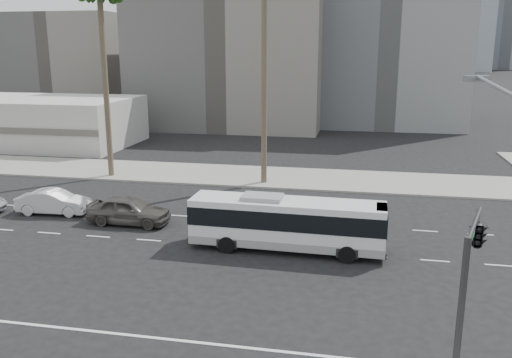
% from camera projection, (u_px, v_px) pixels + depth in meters
% --- Properties ---
extents(ground, '(700.00, 700.00, 0.00)m').
position_uv_depth(ground, '(256.00, 248.00, 28.06)').
color(ground, black).
rests_on(ground, ground).
extents(sidewalk_north, '(120.00, 7.00, 0.15)m').
position_uv_depth(sidewalk_north, '(294.00, 178.00, 42.81)').
color(sidewalk_north, gray).
rests_on(sidewalk_north, ground).
extents(commercial_low, '(22.00, 12.16, 5.00)m').
position_uv_depth(commercial_low, '(31.00, 121.00, 57.86)').
color(commercial_low, '#BBB8B3').
rests_on(commercial_low, ground).
extents(midrise_beige_west, '(24.00, 18.00, 18.00)m').
position_uv_depth(midrise_beige_west, '(233.00, 57.00, 71.03)').
color(midrise_beige_west, '#5E5B58').
rests_on(midrise_beige_west, ground).
extents(midrise_gray_center, '(20.00, 20.00, 26.00)m').
position_uv_depth(midrise_gray_center, '(387.00, 27.00, 72.98)').
color(midrise_gray_center, slate).
rests_on(midrise_gray_center, ground).
extents(midrise_beige_far, '(18.00, 16.00, 15.00)m').
position_uv_depth(midrise_beige_far, '(74.00, 66.00, 81.03)').
color(midrise_beige_far, '#5E5B58').
rests_on(midrise_beige_far, ground).
extents(highrise_far, '(22.00, 22.00, 60.00)m').
position_uv_depth(highrise_far, '(505.00, 5.00, 255.40)').
color(highrise_far, slate).
rests_on(highrise_far, ground).
extents(city_bus, '(10.07, 2.51, 2.88)m').
position_uv_depth(city_bus, '(287.00, 222.00, 27.48)').
color(city_bus, silver).
rests_on(city_bus, ground).
extents(car_a, '(2.12, 5.01, 1.69)m').
position_uv_depth(car_a, '(129.00, 210.00, 31.76)').
color(car_a, '#4F4A45').
rests_on(car_a, ground).
extents(car_b, '(1.92, 4.71, 1.52)m').
position_uv_depth(car_b, '(54.00, 202.00, 33.75)').
color(car_b, silver).
rests_on(car_b, ground).
extents(traffic_signal, '(2.66, 3.65, 5.73)m').
position_uv_depth(traffic_signal, '(476.00, 239.00, 15.64)').
color(traffic_signal, '#262628').
rests_on(traffic_signal, ground).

